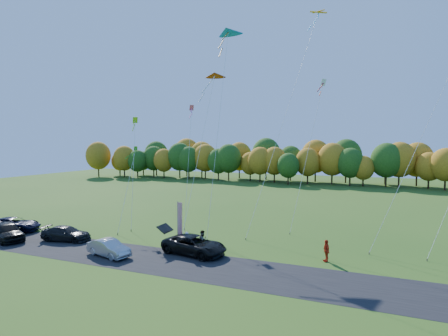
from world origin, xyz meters
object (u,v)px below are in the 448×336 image
at_px(black_suv, 194,245).
at_px(person_east, 326,251).
at_px(silver_sedan, 109,248).
at_px(feather_flag, 179,219).

relative_size(black_suv, person_east, 3.24).
relative_size(black_suv, silver_sedan, 1.36).
distance_m(person_east, feather_flag, 13.20).
relative_size(person_east, feather_flag, 0.42).
height_order(person_east, feather_flag, feather_flag).
distance_m(silver_sedan, person_east, 18.17).
height_order(black_suv, silver_sedan, black_suv).
xyz_separation_m(black_suv, silver_sedan, (-6.53, -3.17, -0.10)).
distance_m(black_suv, silver_sedan, 7.26).
xyz_separation_m(silver_sedan, person_east, (17.35, 5.41, 0.19)).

